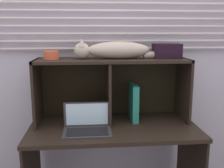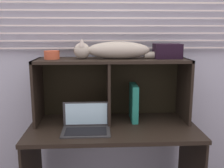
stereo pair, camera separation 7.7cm
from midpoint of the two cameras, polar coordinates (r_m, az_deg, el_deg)
The scene contains 9 objects.
back_panel_with_blinds at distance 2.26m, azimuth -1.51°, elevation 7.46°, with size 4.40×0.08×2.50m.
desk at distance 2.08m, azimuth -0.76°, elevation -12.76°, with size 1.28×0.63×0.70m.
hutch_shelf_unit at distance 2.09m, azimuth -1.25°, elevation 1.23°, with size 1.19×0.35×0.50m.
cat at distance 2.03m, azimuth -0.49°, elevation 7.35°, with size 0.83×0.15×0.15m.
laptop at distance 1.93m, azimuth -6.59°, elevation -8.99°, with size 0.34×0.23×0.20m.
binder_upright at distance 2.12m, azimuth 3.69°, elevation -3.98°, with size 0.05×0.22×0.29m, color #217F69.
book_stack at distance 2.13m, azimuth -7.20°, elevation -7.28°, with size 0.21×0.26×0.06m.
small_basket at distance 2.05m, azimuth -14.11°, elevation 6.12°, with size 0.12×0.12×0.06m, color #C65332.
storage_box at distance 2.11m, azimuth 10.81°, elevation 7.08°, with size 0.21×0.15×0.11m, color black.
Camera 1 is at (-0.18, -1.70, 1.41)m, focal length 41.96 mm.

